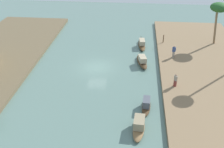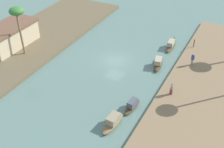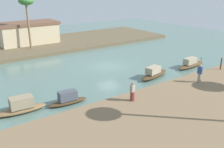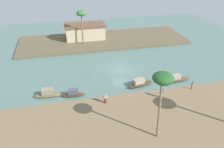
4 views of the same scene
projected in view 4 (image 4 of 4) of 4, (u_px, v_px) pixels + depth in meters
The scene contains 13 objects.
river_water at pixel (120, 70), 40.65m from camera, with size 65.84×65.84×0.00m, color slate.
riverbank_left at pixel (150, 121), 28.21m from camera, with size 37.05×12.14×0.48m, color #846B4C.
riverbank_right at pixel (104, 40), 52.86m from camera, with size 37.05×12.14×0.48m, color brown.
sampan_downstream_large at pixel (48, 94), 33.07m from camera, with size 3.94×1.36×1.26m.
sampan_upstream_small at pixel (73, 94), 33.18m from camera, with size 3.37×1.10×1.13m.
sampan_near_left_bank at pixel (140, 83), 35.62m from camera, with size 4.44×1.97×1.24m.
sampan_open_hull at pixel (176, 79), 36.85m from camera, with size 4.74×1.34×1.18m.
person_on_near_bank at pixel (105, 99), 30.81m from camera, with size 0.47×0.45×1.55m.
person_by_mooring at pixel (162, 93), 31.82m from camera, with size 0.38×0.47×1.73m.
mooring_post at pixel (192, 85), 33.87m from camera, with size 0.14×0.14×1.25m, color #4C3823.
palm_tree_left_near at pixel (163, 81), 22.43m from camera, with size 2.11×2.11×7.81m.
palm_tree_right_tall at pixel (81, 15), 47.26m from camera, with size 2.08×2.08×7.14m.
riverside_building at pixel (85, 31), 52.49m from camera, with size 9.07×4.73×3.28m.
Camera 4 is at (-9.55, -34.86, 18.67)m, focal length 37.48 mm.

